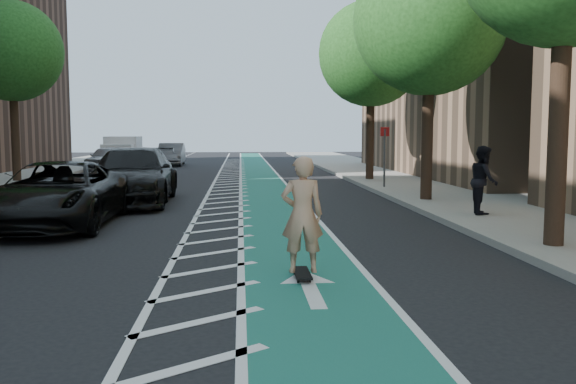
{
  "coord_description": "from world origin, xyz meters",
  "views": [
    {
      "loc": [
        2.01,
        -11.35,
        2.27
      ],
      "look_at": [
        2.93,
        0.52,
        1.1
      ],
      "focal_mm": 38.0,
      "sensor_mm": 36.0,
      "label": 1
    }
  ],
  "objects": [
    {
      "name": "car_silver",
      "position": [
        -6.0,
        26.06,
        0.73
      ],
      "size": [
        2.22,
        4.45,
        1.46
      ],
      "primitive_type": "imported",
      "rotation": [
        0.0,
        0.0,
        -0.12
      ],
      "color": "#9D9DA2",
      "rests_on": "ground"
    },
    {
      "name": "bike_lane",
      "position": [
        3.0,
        10.0,
        0.01
      ],
      "size": [
        2.0,
        90.0,
        0.01
      ],
      "primitive_type": "cube",
      "color": "#1C6253",
      "rests_on": "ground"
    },
    {
      "name": "tree_r_d",
      "position": [
        7.9,
        16.0,
        5.77
      ],
      "size": [
        4.2,
        4.2,
        7.9
      ],
      "color": "#382619",
      "rests_on": "ground"
    },
    {
      "name": "sign_post",
      "position": [
        7.6,
        12.0,
        1.35
      ],
      "size": [
        0.35,
        0.08,
        2.47
      ],
      "color": "#4C4C4C",
      "rests_on": "ground"
    },
    {
      "name": "tree_r_c",
      "position": [
        7.9,
        8.0,
        5.77
      ],
      "size": [
        4.2,
        4.2,
        7.9
      ],
      "color": "#382619",
      "rests_on": "ground"
    },
    {
      "name": "pedestrian",
      "position": [
        8.28,
        3.93,
        1.04
      ],
      "size": [
        0.86,
        1.0,
        1.78
      ],
      "primitive_type": "imported",
      "rotation": [
        0.0,
        0.0,
        1.33
      ],
      "color": "black",
      "rests_on": "sidewalk_right"
    },
    {
      "name": "skateboard",
      "position": [
        2.94,
        -2.13,
        0.09
      ],
      "size": [
        0.24,
        0.85,
        0.11
      ],
      "rotation": [
        0.0,
        0.0,
        0.0
      ],
      "color": "black",
      "rests_on": "ground"
    },
    {
      "name": "suv_near",
      "position": [
        -2.4,
        3.66,
        0.78
      ],
      "size": [
        2.64,
        5.66,
        1.57
      ],
      "primitive_type": "imported",
      "rotation": [
        0.0,
        0.0,
        -0.01
      ],
      "color": "black",
      "rests_on": "ground"
    },
    {
      "name": "curb_right",
      "position": [
        7.05,
        10.0,
        0.08
      ],
      "size": [
        0.12,
        90.0,
        0.16
      ],
      "primitive_type": "cube",
      "color": "gray",
      "rests_on": "ground"
    },
    {
      "name": "skateboarder",
      "position": [
        2.94,
        -2.13,
        1.01
      ],
      "size": [
        0.66,
        0.43,
        1.8
      ],
      "primitive_type": "imported",
      "rotation": [
        0.0,
        0.0,
        3.15
      ],
      "color": "tan",
      "rests_on": "skateboard"
    },
    {
      "name": "car_grey",
      "position": [
        -2.74,
        30.99,
        0.77
      ],
      "size": [
        1.74,
        4.71,
        1.54
      ],
      "primitive_type": "imported",
      "rotation": [
        0.0,
        0.0,
        0.02
      ],
      "color": "slate",
      "rests_on": "ground"
    },
    {
      "name": "sidewalk_right",
      "position": [
        9.5,
        10.0,
        0.07
      ],
      "size": [
        5.0,
        90.0,
        0.15
      ],
      "primitive_type": "cube",
      "color": "gray",
      "rests_on": "ground"
    },
    {
      "name": "suv_far",
      "position": [
        -1.44,
        8.42,
        0.89
      ],
      "size": [
        2.62,
        6.19,
        1.78
      ],
      "primitive_type": "imported",
      "rotation": [
        0.0,
        0.0,
        0.02
      ],
      "color": "black",
      "rests_on": "ground"
    },
    {
      "name": "buffer_strip",
      "position": [
        1.5,
        10.0,
        0.01
      ],
      "size": [
        1.4,
        90.0,
        0.01
      ],
      "primitive_type": "cube",
      "color": "silver",
      "rests_on": "ground"
    },
    {
      "name": "ground",
      "position": [
        0.0,
        0.0,
        0.0
      ],
      "size": [
        120.0,
        120.0,
        0.0
      ],
      "primitive_type": "plane",
      "color": "black",
      "rests_on": "ground"
    },
    {
      "name": "barrel_a",
      "position": [
        -2.2,
        6.61,
        0.39
      ],
      "size": [
        0.61,
        0.61,
        0.83
      ],
      "color": "#DD5B0B",
      "rests_on": "ground"
    },
    {
      "name": "barrel_c",
      "position": [
        -4.0,
        17.6,
        0.43
      ],
      "size": [
        0.67,
        0.67,
        0.92
      ],
      "color": "#FE4D0D",
      "rests_on": "ground"
    },
    {
      "name": "tree_l_d",
      "position": [
        -7.9,
        16.0,
        5.77
      ],
      "size": [
        4.2,
        4.2,
        7.9
      ],
      "color": "#382619",
      "rests_on": "ground"
    },
    {
      "name": "box_truck",
      "position": [
        -6.21,
        31.83,
        0.92
      ],
      "size": [
        2.27,
        4.83,
        1.99
      ],
      "rotation": [
        0.0,
        0.0,
        0.02
      ],
      "color": "silver",
      "rests_on": "ground"
    },
    {
      "name": "barrel_b",
      "position": [
        -1.8,
        11.08,
        0.38
      ],
      "size": [
        0.59,
        0.59,
        0.8
      ],
      "color": "#D95A0B",
      "rests_on": "ground"
    }
  ]
}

